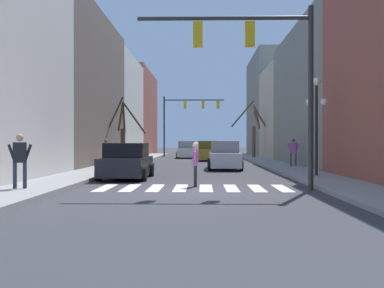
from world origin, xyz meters
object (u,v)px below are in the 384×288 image
(traffic_signal_far, at_px, (186,112))
(car_parked_right_near, at_px, (224,156))
(pedestrian_near_right_corner, at_px, (293,150))
(car_parked_left_far, at_px, (127,162))
(car_driving_toward_lane, at_px, (187,150))
(street_lamp_right_corner, at_px, (316,106))
(pedestrian_on_right_sidewalk, at_px, (20,156))
(street_tree_right_near, at_px, (124,133))
(car_parked_right_mid, at_px, (208,152))
(traffic_signal_near, at_px, (261,58))
(street_tree_left_near, at_px, (254,131))
(pedestrian_crossing_street, at_px, (106,150))
(pedestrian_waiting_at_curb, at_px, (195,160))

(traffic_signal_far, relative_size, car_parked_right_near, 1.40)
(pedestrian_near_right_corner, bearing_deg, car_parked_left_far, 65.05)
(car_driving_toward_lane, bearing_deg, street_lamp_right_corner, 14.59)
(traffic_signal_far, xyz_separation_m, pedestrian_on_right_sidewalk, (-3.96, -36.16, -3.84))
(street_lamp_right_corner, bearing_deg, traffic_signal_far, 102.96)
(pedestrian_near_right_corner, relative_size, street_tree_right_near, 0.35)
(car_driving_toward_lane, distance_m, pedestrian_near_right_corner, 19.39)
(car_parked_right_near, height_order, car_parked_right_mid, car_parked_right_mid)
(pedestrian_on_right_sidewalk, bearing_deg, traffic_signal_near, -9.86)
(car_parked_right_near, bearing_deg, car_parked_right_mid, 4.06)
(traffic_signal_near, height_order, car_parked_right_mid, traffic_signal_near)
(pedestrian_near_right_corner, xyz_separation_m, street_tree_right_near, (-11.44, 5.15, 1.16))
(street_tree_left_near, distance_m, street_tree_right_near, 15.72)
(car_driving_toward_lane, height_order, street_tree_left_near, street_tree_left_near)
(pedestrian_near_right_corner, xyz_separation_m, street_tree_left_near, (-0.57, 16.49, 1.61))
(car_driving_toward_lane, relative_size, street_tree_left_near, 0.78)
(traffic_signal_far, relative_size, pedestrian_on_right_sidewalk, 3.91)
(traffic_signal_far, height_order, car_parked_left_far, traffic_signal_far)
(car_parked_right_near, xyz_separation_m, pedestrian_on_right_sidewalk, (-7.15, -12.86, 0.39))
(car_parked_left_far, distance_m, pedestrian_crossing_street, 8.97)
(pedestrian_near_right_corner, bearing_deg, street_tree_left_near, -63.98)
(street_tree_left_near, bearing_deg, street_tree_right_near, -133.78)
(car_parked_right_near, height_order, car_driving_toward_lane, car_driving_toward_lane)
(traffic_signal_near, bearing_deg, street_tree_left_near, 84.03)
(street_lamp_right_corner, relative_size, car_parked_left_far, 1.00)
(traffic_signal_far, xyz_separation_m, pedestrian_waiting_at_curb, (1.62, -33.89, -4.06))
(pedestrian_crossing_street, bearing_deg, car_driving_toward_lane, -49.37)
(pedestrian_on_right_sidewalk, xyz_separation_m, street_tree_left_near, (10.88, 30.11, 1.60))
(traffic_signal_near, xyz_separation_m, street_lamp_right_corner, (3.08, 4.82, -1.26))
(car_parked_right_mid, distance_m, street_tree_left_near, 7.06)
(pedestrian_crossing_street, height_order, street_tree_right_near, street_tree_right_near)
(street_lamp_right_corner, xyz_separation_m, pedestrian_near_right_corner, (0.53, 7.71, -2.07))
(car_driving_toward_lane, relative_size, pedestrian_on_right_sidewalk, 2.52)
(pedestrian_crossing_street, distance_m, pedestrian_near_right_corner, 11.80)
(car_parked_left_far, relative_size, pedestrian_waiting_at_curb, 2.67)
(car_parked_right_mid, bearing_deg, street_lamp_right_corner, -166.43)
(pedestrian_crossing_street, bearing_deg, traffic_signal_near, 177.17)
(car_parked_right_near, xyz_separation_m, car_parked_left_far, (-4.70, -7.07, -0.04))
(street_tree_right_near, bearing_deg, street_lamp_right_corner, -49.68)
(street_tree_left_near, relative_size, street_tree_right_near, 1.16)
(car_parked_right_near, bearing_deg, street_lamp_right_corner, -151.55)
(car_driving_toward_lane, relative_size, car_parked_left_far, 1.01)
(car_driving_toward_lane, relative_size, pedestrian_crossing_street, 2.64)
(traffic_signal_near, xyz_separation_m, street_tree_right_near, (-7.83, 17.67, -2.17))
(traffic_signal_far, xyz_separation_m, street_tree_right_near, (-3.95, -17.39, -2.70))
(car_parked_right_mid, xyz_separation_m, pedestrian_near_right_corner, (5.16, -11.51, 0.36))
(traffic_signal_far, height_order, street_lamp_right_corner, traffic_signal_far)
(pedestrian_on_right_sidewalk, relative_size, street_tree_left_near, 0.31)
(pedestrian_waiting_at_curb, relative_size, street_tree_left_near, 0.29)
(traffic_signal_near, relative_size, street_tree_right_near, 1.29)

